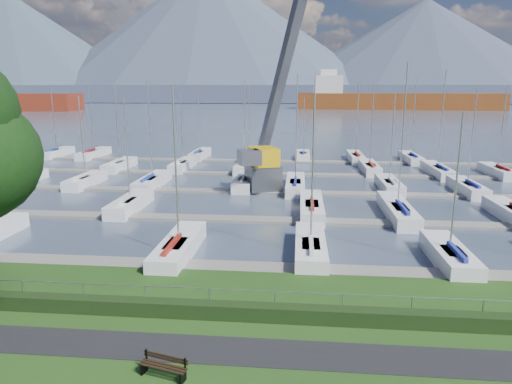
# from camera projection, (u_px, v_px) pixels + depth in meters

# --- Properties ---
(path) EXTENTS (160.00, 2.00, 0.04)m
(path) POSITION_uv_depth(u_px,v_px,m) (220.00, 350.00, 17.98)
(path) COLOR black
(path) RESTS_ON grass
(water) EXTENTS (800.00, 540.00, 0.20)m
(water) POSITION_uv_depth(u_px,v_px,m) (295.00, 106.00, 273.28)
(water) COLOR #424E61
(hedge) EXTENTS (80.00, 0.70, 0.70)m
(hedge) POSITION_uv_depth(u_px,v_px,m) (230.00, 311.00, 20.42)
(hedge) COLOR black
(hedge) RESTS_ON grass
(fence) EXTENTS (80.00, 0.04, 0.04)m
(fence) POSITION_uv_depth(u_px,v_px,m) (231.00, 290.00, 20.62)
(fence) COLOR gray
(fence) RESTS_ON grass
(foothill) EXTENTS (900.00, 80.00, 12.00)m
(foothill) POSITION_uv_depth(u_px,v_px,m) (296.00, 93.00, 339.78)
(foothill) COLOR #475068
(foothill) RESTS_ON water
(mountains) EXTENTS (1190.00, 360.00, 115.00)m
(mountains) POSITION_uv_depth(u_px,v_px,m) (306.00, 45.00, 402.44)
(mountains) COLOR #3E455B
(mountains) RESTS_ON water
(docks) EXTENTS (90.00, 41.60, 0.25)m
(docks) POSITION_uv_depth(u_px,v_px,m) (269.00, 192.00, 46.17)
(docks) COLOR slate
(docks) RESTS_ON water
(bench_left) EXTENTS (1.85, 0.87, 0.85)m
(bench_left) POSITION_uv_depth(u_px,v_px,m) (164.00, 366.00, 16.25)
(bench_left) COLOR black
(bench_left) RESTS_ON grass
(crane) EXTENTS (7.58, 12.97, 22.35)m
(crane) POSITION_uv_depth(u_px,v_px,m) (269.00, 135.00, 47.01)
(crane) COLOR #4F5356
(crane) RESTS_ON water
(cargo_ship_mid) EXTENTS (97.96, 24.35, 21.50)m
(cargo_ship_mid) POSITION_uv_depth(u_px,v_px,m) (388.00, 101.00, 225.26)
(cargo_ship_mid) COLOR brown
(cargo_ship_mid) RESTS_ON water
(sailboat_fleet) EXTENTS (75.20, 49.21, 12.78)m
(sailboat_fleet) POSITION_uv_depth(u_px,v_px,m) (276.00, 135.00, 47.58)
(sailboat_fleet) COLOR navy
(sailboat_fleet) RESTS_ON water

